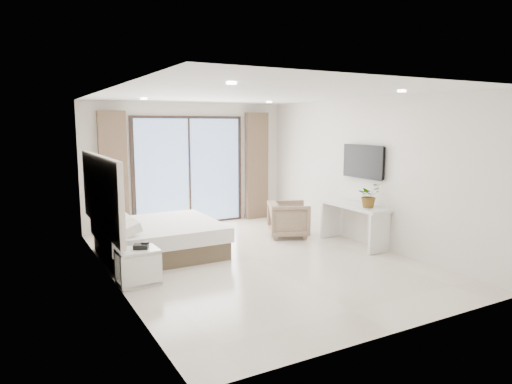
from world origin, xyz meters
TOP-DOWN VIEW (x-y plane):
  - ground at (0.00, 0.00)m, footprint 6.20×6.20m
  - room_shell at (-0.20, 0.86)m, footprint 4.62×6.22m
  - bed at (-1.33, 1.07)m, footprint 1.96×1.87m
  - nightstand at (-2.02, -0.23)m, footprint 0.57×0.47m
  - phone at (-1.97, -0.24)m, footprint 0.25×0.22m
  - console_desk at (2.04, -0.05)m, footprint 0.47×1.49m
  - plant at (2.04, -0.44)m, footprint 0.41×0.46m
  - armchair at (1.32, 1.05)m, footprint 0.95×0.97m

SIDE VIEW (x-z plane):
  - ground at x=0.00m, z-range 0.00..0.00m
  - nightstand at x=-2.02m, z-range 0.00..0.50m
  - bed at x=-1.33m, z-range -0.05..0.63m
  - armchair at x=1.32m, z-range 0.00..0.77m
  - phone at x=-1.97m, z-range 0.51..0.57m
  - console_desk at x=2.04m, z-range 0.17..0.94m
  - plant at x=2.04m, z-range 0.77..1.11m
  - room_shell at x=-0.20m, z-range 0.22..2.94m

